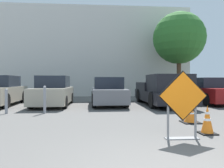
{
  "coord_description": "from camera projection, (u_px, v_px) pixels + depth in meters",
  "views": [
    {
      "loc": [
        -1.11,
        -2.51,
        1.3
      ],
      "look_at": [
        -0.31,
        7.55,
        1.16
      ],
      "focal_mm": 35.0,
      "sensor_mm": 36.0,
      "label": 1
    }
  ],
  "objects": [
    {
      "name": "building_facade_backdrop",
      "position": [
        91.0,
        54.0,
        20.66
      ],
      "size": [
        17.21,
        5.0,
        7.65
      ],
      "color": "beige",
      "rests_on": "ground_plane"
    },
    {
      "name": "road_closed_sign",
      "position": [
        183.0,
        102.0,
        4.84
      ],
      "size": [
        1.12,
        0.2,
        1.53
      ],
      "color": "black",
      "rests_on": "ground_plane"
    },
    {
      "name": "ground_plane",
      "position": [
        114.0,
        103.0,
        12.58
      ],
      "size": [
        96.0,
        96.0,
        0.0
      ],
      "primitive_type": "plane",
      "color": "#565451"
    },
    {
      "name": "parked_car_second",
      "position": [
        53.0,
        92.0,
        11.46
      ],
      "size": [
        1.79,
        4.05,
        1.56
      ],
      "rotation": [
        0.0,
        0.0,
        3.14
      ],
      "color": "#A39984",
      "rests_on": "ground_plane"
    },
    {
      "name": "parked_car_fourth",
      "position": [
        208.0,
        91.0,
        12.63
      ],
      "size": [
        1.83,
        4.39,
        1.49
      ],
      "rotation": [
        0.0,
        0.0,
        3.16
      ],
      "color": "maroon",
      "rests_on": "ground_plane"
    },
    {
      "name": "traffic_cone_nearest",
      "position": [
        207.0,
        120.0,
        5.35
      ],
      "size": [
        0.39,
        0.39,
        0.7
      ],
      "color": "black",
      "rests_on": "ground_plane"
    },
    {
      "name": "street_tree_behind_lot",
      "position": [
        179.0,
        38.0,
        16.28
      ],
      "size": [
        3.85,
        3.85,
        6.44
      ],
      "color": "#513823",
      "rests_on": "ground_plane"
    },
    {
      "name": "parked_car_third",
      "position": [
        108.0,
        92.0,
        11.83
      ],
      "size": [
        1.84,
        4.12,
        1.5
      ],
      "rotation": [
        0.0,
        0.0,
        3.16
      ],
      "color": "slate",
      "rests_on": "ground_plane"
    },
    {
      "name": "bollard_nearest",
      "position": [
        45.0,
        99.0,
        8.74
      ],
      "size": [
        0.12,
        0.12,
        1.11
      ],
      "color": "gray",
      "rests_on": "ground_plane"
    },
    {
      "name": "bollard_second",
      "position": [
        6.0,
        101.0,
        8.63
      ],
      "size": [
        0.12,
        0.12,
        0.99
      ],
      "color": "gray",
      "rests_on": "ground_plane"
    },
    {
      "name": "traffic_cone_second",
      "position": [
        191.0,
        114.0,
        6.77
      ],
      "size": [
        0.54,
        0.54,
        0.59
      ],
      "color": "black",
      "rests_on": "ground_plane"
    },
    {
      "name": "pickup_truck",
      "position": [
        164.0,
        92.0,
        11.53
      ],
      "size": [
        2.08,
        5.26,
        1.62
      ],
      "rotation": [
        0.0,
        0.0,
        3.14
      ],
      "color": "black",
      "rests_on": "ground_plane"
    }
  ]
}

